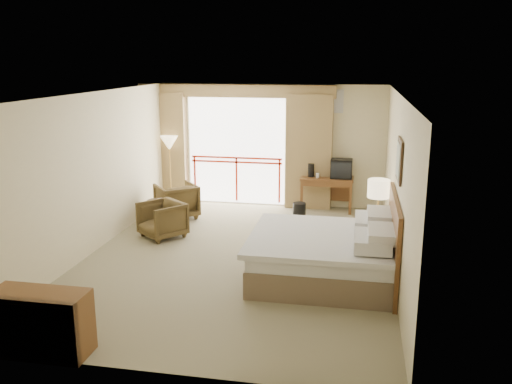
% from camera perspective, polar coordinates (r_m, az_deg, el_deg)
% --- Properties ---
extents(floor, '(7.00, 7.00, 0.00)m').
position_cam_1_polar(floor, '(9.14, -1.90, -6.89)').
color(floor, '#807858').
rests_on(floor, ground).
extents(ceiling, '(7.00, 7.00, 0.00)m').
position_cam_1_polar(ceiling, '(8.56, -2.05, 10.26)').
color(ceiling, white).
rests_on(ceiling, wall_back).
extents(wall_back, '(5.00, 0.00, 5.00)m').
position_cam_1_polar(wall_back, '(12.13, 1.65, 4.92)').
color(wall_back, beige).
rests_on(wall_back, ground).
extents(wall_front, '(5.00, 0.00, 5.00)m').
position_cam_1_polar(wall_front, '(5.52, -9.98, -6.38)').
color(wall_front, beige).
rests_on(wall_front, ground).
extents(wall_left, '(0.00, 7.00, 7.00)m').
position_cam_1_polar(wall_left, '(9.60, -16.70, 1.94)').
color(wall_left, beige).
rests_on(wall_left, ground).
extents(wall_right, '(0.00, 7.00, 7.00)m').
position_cam_1_polar(wall_right, '(8.57, 14.57, 0.69)').
color(wall_right, beige).
rests_on(wall_right, ground).
extents(balcony_door, '(2.40, 0.00, 2.40)m').
position_cam_1_polar(balcony_door, '(12.28, -2.06, 4.33)').
color(balcony_door, white).
rests_on(balcony_door, wall_back).
extents(balcony_railing, '(2.09, 0.03, 1.02)m').
position_cam_1_polar(balcony_railing, '(12.34, -2.07, 2.53)').
color(balcony_railing, '#B8290F').
rests_on(balcony_railing, wall_back).
extents(curtain_left, '(1.00, 0.26, 2.50)m').
position_cam_1_polar(curtain_left, '(12.62, -9.55, 4.63)').
color(curtain_left, olive).
rests_on(curtain_left, wall_back).
extents(curtain_right, '(1.00, 0.26, 2.50)m').
position_cam_1_polar(curtain_right, '(11.90, 5.59, 4.20)').
color(curtain_right, olive).
rests_on(curtain_right, wall_back).
extents(valance, '(4.40, 0.22, 0.28)m').
position_cam_1_polar(valance, '(12.04, -2.23, 10.60)').
color(valance, olive).
rests_on(valance, wall_back).
extents(hvac_vent, '(0.50, 0.04, 0.50)m').
position_cam_1_polar(hvac_vent, '(11.85, 7.97, 9.45)').
color(hvac_vent, silver).
rests_on(hvac_vent, wall_back).
extents(bed, '(2.13, 2.06, 0.97)m').
position_cam_1_polar(bed, '(8.26, 7.41, -6.53)').
color(bed, brown).
rests_on(bed, floor).
extents(headboard, '(0.06, 2.10, 1.30)m').
position_cam_1_polar(headboard, '(8.18, 14.25, -5.03)').
color(headboard, '#572F14').
rests_on(headboard, wall_right).
extents(framed_art, '(0.04, 0.72, 0.60)m').
position_cam_1_polar(framed_art, '(7.88, 14.85, 3.25)').
color(framed_art, black).
rests_on(framed_art, wall_right).
extents(nightstand, '(0.43, 0.49, 0.56)m').
position_cam_1_polar(nightstand, '(9.59, 12.54, -4.43)').
color(nightstand, '#572F14').
rests_on(nightstand, floor).
extents(table_lamp, '(0.37, 0.37, 0.66)m').
position_cam_1_polar(table_lamp, '(9.42, 12.79, 0.27)').
color(table_lamp, tan).
rests_on(table_lamp, nightstand).
extents(phone, '(0.22, 0.20, 0.08)m').
position_cam_1_polar(phone, '(9.35, 12.36, -2.83)').
color(phone, black).
rests_on(phone, nightstand).
extents(desk, '(1.13, 0.55, 0.74)m').
position_cam_1_polar(desk, '(11.89, 7.48, 0.82)').
color(desk, '#572F14').
rests_on(desk, floor).
extents(tv, '(0.46, 0.36, 0.41)m').
position_cam_1_polar(tv, '(11.75, 8.98, 2.43)').
color(tv, black).
rests_on(tv, desk).
extents(coffee_maker, '(0.14, 0.14, 0.29)m').
position_cam_1_polar(coffee_maker, '(11.80, 5.81, 2.28)').
color(coffee_maker, black).
rests_on(coffee_maker, desk).
extents(cup, '(0.09, 0.09, 0.10)m').
position_cam_1_polar(cup, '(11.76, 6.51, 1.75)').
color(cup, white).
rests_on(cup, desk).
extents(wastebasket, '(0.33, 0.33, 0.34)m').
position_cam_1_polar(wastebasket, '(11.26, 4.58, -1.98)').
color(wastebasket, black).
rests_on(wastebasket, floor).
extents(armchair_far, '(1.09, 1.09, 0.72)m').
position_cam_1_polar(armchair_far, '(11.49, -8.29, -2.64)').
color(armchair_far, '#423117').
rests_on(armchair_far, floor).
extents(armchair_near, '(1.02, 1.02, 0.67)m').
position_cam_1_polar(armchair_near, '(10.29, -9.77, -4.67)').
color(armchair_near, '#423117').
rests_on(armchair_near, floor).
extents(side_table, '(0.49, 0.49, 0.53)m').
position_cam_1_polar(side_table, '(10.80, -10.14, -1.77)').
color(side_table, black).
rests_on(side_table, floor).
extents(book, '(0.25, 0.26, 0.02)m').
position_cam_1_polar(book, '(10.76, -10.18, -0.89)').
color(book, white).
rests_on(book, side_table).
extents(floor_lamp, '(0.40, 0.40, 1.56)m').
position_cam_1_polar(floor_lamp, '(12.30, -9.11, 4.84)').
color(floor_lamp, tan).
rests_on(floor_lamp, floor).
extents(dresser, '(1.10, 0.47, 0.74)m').
position_cam_1_polar(dresser, '(6.67, -21.77, -12.68)').
color(dresser, '#572F14').
rests_on(dresser, floor).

